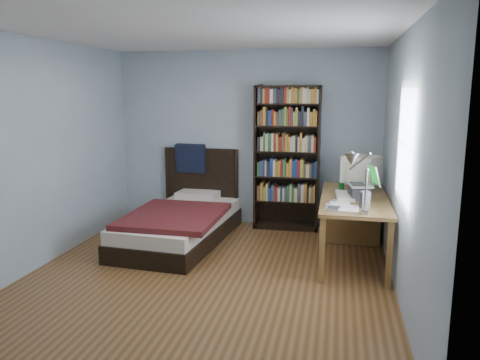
{
  "coord_description": "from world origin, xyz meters",
  "views": [
    {
      "loc": [
        1.3,
        -4.51,
        1.92
      ],
      "look_at": [
        0.23,
        0.55,
        0.94
      ],
      "focal_mm": 35.0,
      "sensor_mm": 36.0,
      "label": 1
    }
  ],
  "objects_px": {
    "desk": "(352,213)",
    "soda_can": "(341,187)",
    "laptop": "(361,189)",
    "bookshelf": "(287,158)",
    "speaker": "(365,199)",
    "keyboard": "(345,196)",
    "desk_lamp": "(354,166)",
    "bed": "(182,221)",
    "crt_monitor": "(362,170)"
  },
  "relations": [
    {
      "from": "soda_can",
      "to": "laptop",
      "type": "bearing_deg",
      "value": -55.24
    },
    {
      "from": "desk",
      "to": "speaker",
      "type": "height_order",
      "value": "speaker"
    },
    {
      "from": "crt_monitor",
      "to": "keyboard",
      "type": "relative_size",
      "value": 1.05
    },
    {
      "from": "soda_can",
      "to": "speaker",
      "type": "bearing_deg",
      "value": -71.26
    },
    {
      "from": "soda_can",
      "to": "crt_monitor",
      "type": "bearing_deg",
      "value": 41.17
    },
    {
      "from": "keyboard",
      "to": "soda_can",
      "type": "xyz_separation_m",
      "value": [
        -0.04,
        0.28,
        0.04
      ]
    },
    {
      "from": "bed",
      "to": "bookshelf",
      "type": "bearing_deg",
      "value": 32.29
    },
    {
      "from": "bookshelf",
      "to": "keyboard",
      "type": "bearing_deg",
      "value": -54.26
    },
    {
      "from": "keyboard",
      "to": "bed",
      "type": "bearing_deg",
      "value": 168.66
    },
    {
      "from": "crt_monitor",
      "to": "desk_lamp",
      "type": "relative_size",
      "value": 0.76
    },
    {
      "from": "keyboard",
      "to": "soda_can",
      "type": "bearing_deg",
      "value": 94.22
    },
    {
      "from": "desk",
      "to": "soda_can",
      "type": "relative_size",
      "value": 14.6
    },
    {
      "from": "laptop",
      "to": "bookshelf",
      "type": "distance_m",
      "value": 1.49
    },
    {
      "from": "keyboard",
      "to": "speaker",
      "type": "bearing_deg",
      "value": -68.2
    },
    {
      "from": "bed",
      "to": "soda_can",
      "type": "bearing_deg",
      "value": -0.19
    },
    {
      "from": "bed",
      "to": "crt_monitor",
      "type": "bearing_deg",
      "value": 5.04
    },
    {
      "from": "desk",
      "to": "speaker",
      "type": "xyz_separation_m",
      "value": [
        0.09,
        -0.95,
        0.39
      ]
    },
    {
      "from": "crt_monitor",
      "to": "speaker",
      "type": "relative_size",
      "value": 3.07
    },
    {
      "from": "keyboard",
      "to": "bed",
      "type": "xyz_separation_m",
      "value": [
        -2.07,
        0.29,
        -0.49
      ]
    },
    {
      "from": "laptop",
      "to": "bed",
      "type": "relative_size",
      "value": 0.18
    },
    {
      "from": "soda_can",
      "to": "keyboard",
      "type": "bearing_deg",
      "value": -82.31
    },
    {
      "from": "desk",
      "to": "crt_monitor",
      "type": "height_order",
      "value": "crt_monitor"
    },
    {
      "from": "laptop",
      "to": "desk_lamp",
      "type": "bearing_deg",
      "value": -96.55
    },
    {
      "from": "desk_lamp",
      "to": "keyboard",
      "type": "xyz_separation_m",
      "value": [
        -0.05,
        1.12,
        -0.52
      ]
    },
    {
      "from": "crt_monitor",
      "to": "bed",
      "type": "bearing_deg",
      "value": -174.96
    },
    {
      "from": "desk",
      "to": "bed",
      "type": "relative_size",
      "value": 0.79
    },
    {
      "from": "desk",
      "to": "bed",
      "type": "bearing_deg",
      "value": -173.72
    },
    {
      "from": "keyboard",
      "to": "desk_lamp",
      "type": "bearing_deg",
      "value": -90.83
    },
    {
      "from": "bookshelf",
      "to": "laptop",
      "type": "bearing_deg",
      "value": -49.38
    },
    {
      "from": "speaker",
      "to": "keyboard",
      "type": "bearing_deg",
      "value": 99.29
    },
    {
      "from": "laptop",
      "to": "soda_can",
      "type": "height_order",
      "value": "laptop"
    },
    {
      "from": "desk",
      "to": "soda_can",
      "type": "xyz_separation_m",
      "value": [
        -0.15,
        -0.25,
        0.37
      ]
    },
    {
      "from": "bookshelf",
      "to": "bed",
      "type": "height_order",
      "value": "bookshelf"
    },
    {
      "from": "desk_lamp",
      "to": "bed",
      "type": "height_order",
      "value": "desk_lamp"
    },
    {
      "from": "laptop",
      "to": "soda_can",
      "type": "xyz_separation_m",
      "value": [
        -0.22,
        0.31,
        -0.05
      ]
    },
    {
      "from": "keyboard",
      "to": "desk",
      "type": "bearing_deg",
      "value": 74.58
    },
    {
      "from": "laptop",
      "to": "keyboard",
      "type": "height_order",
      "value": "laptop"
    },
    {
      "from": "desk_lamp",
      "to": "soda_can",
      "type": "distance_m",
      "value": 1.49
    },
    {
      "from": "bookshelf",
      "to": "speaker",
      "type": "bearing_deg",
      "value": -56.98
    },
    {
      "from": "crt_monitor",
      "to": "bookshelf",
      "type": "relative_size",
      "value": 0.26
    },
    {
      "from": "desk",
      "to": "speaker",
      "type": "bearing_deg",
      "value": -84.53
    },
    {
      "from": "crt_monitor",
      "to": "speaker",
      "type": "xyz_separation_m",
      "value": [
        0.0,
        -0.92,
        -0.16
      ]
    },
    {
      "from": "laptop",
      "to": "bookshelf",
      "type": "bearing_deg",
      "value": 130.62
    },
    {
      "from": "soda_can",
      "to": "bed",
      "type": "distance_m",
      "value": 2.1
    },
    {
      "from": "crt_monitor",
      "to": "soda_can",
      "type": "bearing_deg",
      "value": -138.83
    },
    {
      "from": "desk",
      "to": "keyboard",
      "type": "height_order",
      "value": "keyboard"
    },
    {
      "from": "laptop",
      "to": "bed",
      "type": "bearing_deg",
      "value": 171.97
    },
    {
      "from": "speaker",
      "to": "bed",
      "type": "xyz_separation_m",
      "value": [
        -2.27,
        0.72,
        -0.56
      ]
    },
    {
      "from": "keyboard",
      "to": "speaker",
      "type": "height_order",
      "value": "speaker"
    },
    {
      "from": "crt_monitor",
      "to": "desk_lamp",
      "type": "xyz_separation_m",
      "value": [
        -0.15,
        -1.61,
        0.3
      ]
    }
  ]
}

